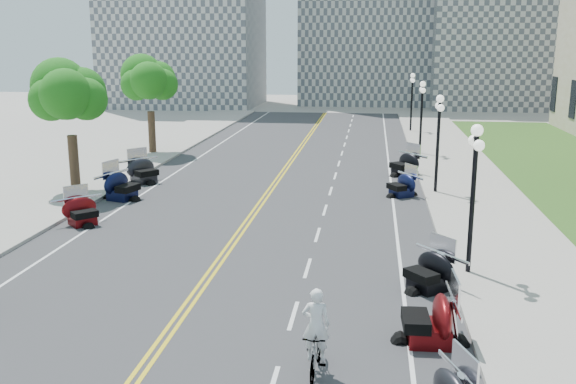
{
  "coord_description": "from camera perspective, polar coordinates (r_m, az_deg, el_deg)",
  "views": [
    {
      "loc": [
        5.29,
        -16.94,
        7.6
      ],
      "look_at": [
        2.12,
        6.97,
        2.0
      ],
      "focal_mm": 40.0,
      "sensor_mm": 36.0,
      "label": 1
    }
  ],
  "objects": [
    {
      "name": "lane_dash_19",
      "position": [
        69.39,
        5.81,
        6.73
      ],
      "size": [
        0.12,
        2.0,
        0.0
      ],
      "primitive_type": "cube",
      "color": "white",
      "rests_on": "road"
    },
    {
      "name": "centerline_yellow_b",
      "position": [
        28.46,
        -3.2,
        -2.41
      ],
      "size": [
        0.12,
        90.0,
        0.0
      ],
      "primitive_type": "cube",
      "color": "yellow",
      "rests_on": "road"
    },
    {
      "name": "tree_3",
      "position": [
        34.63,
        -18.86,
        7.66
      ],
      "size": [
        4.8,
        4.8,
        9.2
      ],
      "primitive_type": null,
      "color": "#235619",
      "rests_on": "sidewalk_south"
    },
    {
      "name": "bicycle",
      "position": [
        15.5,
        2.48,
        -13.99
      ],
      "size": [
        0.59,
        1.86,
        1.11
      ],
      "primitive_type": "imported",
      "rotation": [
        0.0,
        0.0,
        -0.04
      ],
      "color": "#A51414",
      "rests_on": "road"
    },
    {
      "name": "street_lamp_5",
      "position": [
        57.25,
        10.93,
        7.83
      ],
      "size": [
        0.5,
        1.2,
        4.9
      ],
      "primitive_type": null,
      "color": "black",
      "rests_on": "sidewalk_north"
    },
    {
      "name": "street_lamp_3",
      "position": [
        33.48,
        13.17,
        4.14
      ],
      "size": [
        0.5,
        1.2,
        4.9
      ],
      "primitive_type": null,
      "color": "black",
      "rests_on": "sidewalk_north"
    },
    {
      "name": "motorcycle_s_9",
      "position": [
        36.57,
        -12.73,
        1.98
      ],
      "size": [
        3.09,
        3.09,
        1.53
      ],
      "primitive_type": null,
      "rotation": [
        0.0,
        0.0,
        0.88
      ],
      "color": "black",
      "rests_on": "road"
    },
    {
      "name": "motorcycle_n_6",
      "position": [
        20.73,
        12.41,
        -6.73
      ],
      "size": [
        2.76,
        2.76,
        1.37
      ],
      "primitive_type": null,
      "rotation": [
        0.0,
        0.0,
        -0.88
      ],
      "color": "black",
      "rests_on": "road"
    },
    {
      "name": "distant_block_c",
      "position": [
        83.69,
        19.72,
        14.67
      ],
      "size": [
        20.0,
        14.0,
        22.0
      ],
      "primitive_type": "cube",
      "color": "gray",
      "rests_on": "ground"
    },
    {
      "name": "lane_dash_13",
      "position": [
        45.62,
        4.82,
        3.46
      ],
      "size": [
        0.12,
        2.0,
        0.0
      ],
      "primitive_type": "cube",
      "color": "white",
      "rests_on": "road"
    },
    {
      "name": "lane_dash_10",
      "position": [
        33.87,
        3.81,
        0.1
      ],
      "size": [
        0.12,
        2.0,
        0.0
      ],
      "primitive_type": "cube",
      "color": "white",
      "rests_on": "road"
    },
    {
      "name": "edge_line_south",
      "position": [
        30.33,
        -15.4,
        -1.9
      ],
      "size": [
        0.12,
        90.0,
        0.0
      ],
      "primitive_type": "cube",
      "color": "white",
      "rests_on": "road"
    },
    {
      "name": "street_lamp_4",
      "position": [
        45.34,
        11.76,
        6.47
      ],
      "size": [
        0.5,
        1.2,
        4.9
      ],
      "primitive_type": null,
      "color": "black",
      "rests_on": "sidewalk_north"
    },
    {
      "name": "street_lamp_2",
      "position": [
        21.78,
        16.08,
        -0.72
      ],
      "size": [
        0.5,
        1.2,
        4.9
      ],
      "primitive_type": null,
      "color": "black",
      "rests_on": "sidewalk_north"
    },
    {
      "name": "road",
      "position": [
        28.48,
        -3.44,
        -2.42
      ],
      "size": [
        16.0,
        90.0,
        0.01
      ],
      "primitive_type": "cube",
      "color": "#333335",
      "rests_on": "ground"
    },
    {
      "name": "lane_dash_12",
      "position": [
        41.69,
        4.55,
        2.55
      ],
      "size": [
        0.12,
        2.0,
        0.0
      ],
      "primitive_type": "cube",
      "color": "white",
      "rests_on": "road"
    },
    {
      "name": "motorcycle_s_8",
      "position": [
        32.84,
        -14.56,
        0.67
      ],
      "size": [
        2.78,
        2.78,
        1.57
      ],
      "primitive_type": null,
      "rotation": [
        0.0,
        0.0,
        1.29
      ],
      "color": "black",
      "rests_on": "road"
    },
    {
      "name": "sidewalk_north",
      "position": [
        28.45,
        17.83,
        -2.91
      ],
      "size": [
        5.0,
        90.0,
        0.15
      ],
      "primitive_type": "cube",
      "color": "#9E9991",
      "rests_on": "ground"
    },
    {
      "name": "motorcycle_n_9",
      "position": [
        32.98,
        10.07,
        0.72
      ],
      "size": [
        2.58,
        2.58,
        1.31
      ],
      "primitive_type": null,
      "rotation": [
        0.0,
        0.0,
        -1.02
      ],
      "color": "black",
      "rests_on": "road"
    },
    {
      "name": "centerline_yellow_a",
      "position": [
        28.5,
        -3.68,
        -2.39
      ],
      "size": [
        0.12,
        90.0,
        0.0
      ],
      "primitive_type": "cube",
      "color": "yellow",
      "rests_on": "road"
    },
    {
      "name": "tree_4",
      "position": [
        45.67,
        -12.19,
        9.21
      ],
      "size": [
        4.8,
        4.8,
        9.2
      ],
      "primitive_type": null,
      "color": "#235619",
      "rests_on": "sidewalk_south"
    },
    {
      "name": "motorcycle_s_7",
      "position": [
        28.76,
        -17.86,
        -1.51
      ],
      "size": [
        2.72,
        2.72,
        1.34
      ],
      "primitive_type": null,
      "rotation": [
        0.0,
        0.0,
        0.8
      ],
      "color": "#590A0C",
      "rests_on": "road"
    },
    {
      "name": "edge_line_north",
      "position": [
        28.01,
        9.54,
        -2.83
      ],
      "size": [
        0.12,
        90.0,
        0.0
      ],
      "primitive_type": "cube",
      "color": "white",
      "rests_on": "road"
    },
    {
      "name": "sidewalk_south",
      "position": [
        32.12,
        -22.17,
        -1.46
      ],
      "size": [
        5.0,
        90.0,
        0.15
      ],
      "primitive_type": "cube",
      "color": "#9E9991",
      "rests_on": "ground"
    },
    {
      "name": "lane_dash_17",
      "position": [
        61.44,
        5.56,
        5.92
      ],
      "size": [
        0.12,
        2.0,
        0.0
      ],
      "primitive_type": "cube",
      "color": "white",
      "rests_on": "road"
    },
    {
      "name": "lane_dash_9",
      "position": [
        29.99,
        3.3,
        -1.6
      ],
      "size": [
        0.12,
        2.0,
        0.0
      ],
      "primitive_type": "cube",
      "color": "white",
      "rests_on": "road"
    },
    {
      "name": "lane_dash_7",
      "position": [
        22.37,
        1.75,
        -6.77
      ],
      "size": [
        0.12,
        2.0,
        0.0
      ],
      "primitive_type": "cube",
      "color": "white",
      "rests_on": "road"
    },
    {
      "name": "lane_dash_16",
      "position": [
        57.48,
        5.42,
        5.43
      ],
      "size": [
        0.12,
        2.0,
        0.0
      ],
      "primitive_type": "cube",
      "color": "white",
      "rests_on": "road"
    },
    {
      "name": "lane_dash_11",
      "position": [
        37.77,
        4.22,
        1.45
      ],
      "size": [
        0.12,
        2.0,
        0.0
      ],
      "primitive_type": "cube",
      "color": "white",
      "rests_on": "road"
    },
    {
      "name": "ground",
      "position": [
        19.3,
        -9.14,
        -10.29
      ],
      "size": [
        160.0,
        160.0,
        0.0
      ],
      "primitive_type": "plane",
      "color": "gray"
    },
    {
      "name": "cyclist_rider",
      "position": [
        14.9,
        2.53,
        -9.04
      ],
      "size": [
        0.65,
        0.43,
        1.78
      ],
      "primitive_type": "imported",
      "rotation": [
        0.0,
        0.0,
        3.14
      ],
      "color": "beige",
      "rests_on": "bicycle"
    },
    {
      "name": "motorcycle_n_10",
      "position": [
        38.22,
        10.32,
        2.56
      ],
      "size": [
        3.05,
        3.05,
        1.52
      ],
      "primitive_type": null,
      "rotation": [
        0.0,
        0.0,
        -0.93
      ],
      "color": "black",
      "rests_on": "road"
    },
    {
      "name": "motorcycle_n_5",
      "position": [
        17.22,
        12.46,
        -10.71
      ],
      "size": [
        2.22,
        2.22,
        1.5
      ],
      "primitive_type": null,
      "rotation": [
        0.0,
        0.0,
        -1.53
      ],
      "color": "#590A0C",
      "rests_on": "road"
    },
    {
      "name": "lane_dash_8",
      "position": [
        26.15,
        2.64,
        -3.81
      ],
      "size": [
        0.12,
        2.0,
        0.0
      ],
      "primitive_type": "cube",
      "color": "white",
      "rests_on": "road"
    },
    {
      "name": "lane_dash_14",
      "position": [
        49.57,
        5.05,
        4.22
      ],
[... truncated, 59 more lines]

